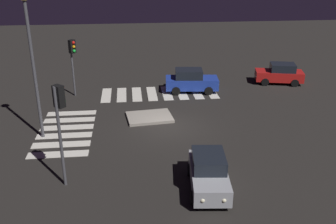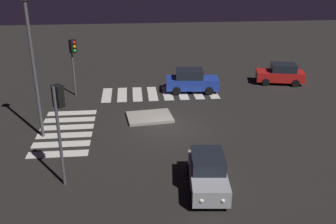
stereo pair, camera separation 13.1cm
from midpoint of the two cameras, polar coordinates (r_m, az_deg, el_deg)
ground_plane at (r=23.28m, az=-0.16°, el=-2.28°), size 80.00×80.00×0.00m
traffic_island at (r=24.51m, az=-2.96°, el=-0.77°), size 3.07×2.44×0.18m
car_blue at (r=29.28m, az=3.36°, el=4.72°), size 4.17×2.21×1.76m
car_red at (r=32.54m, az=16.38°, el=5.56°), size 4.05×2.43×1.67m
car_silver at (r=17.13m, az=5.91°, el=-9.07°), size 2.02×3.82×1.61m
traffic_light_east at (r=28.47m, az=-14.32°, el=8.48°), size 0.54×0.54×4.25m
traffic_light_north at (r=16.78m, az=-16.21°, el=0.07°), size 0.54×0.53×4.73m
street_lamp at (r=21.51m, az=-20.22°, el=9.82°), size 0.56×0.56×8.18m
crosswalk_near at (r=29.04m, az=-1.44°, el=2.82°), size 8.75×3.20×0.02m
crosswalk_side at (r=23.51m, az=-15.31°, el=-2.84°), size 3.20×6.45×0.02m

